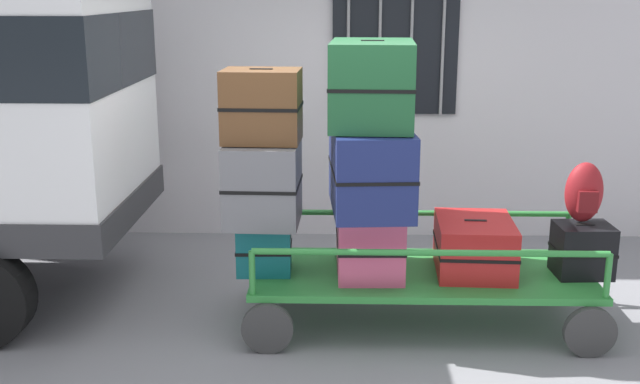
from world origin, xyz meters
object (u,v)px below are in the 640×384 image
suitcase_left_bottom (264,247)px  suitcase_left_middle (263,184)px  suitcase_midright_bottom (582,250)px  suitcase_midleft_top (372,84)px  backpack (584,193)px  luggage_cart (421,279)px  suitcase_center_bottom (474,246)px  suitcase_midleft_middle (371,169)px  suitcase_left_top (262,106)px  suitcase_midleft_bottom (369,240)px

suitcase_left_bottom → suitcase_left_middle: suitcase_left_middle is taller
suitcase_left_bottom → suitcase_midright_bottom: 2.31m
suitcase_midleft_top → backpack: suitcase_midleft_top is taller
suitcase_left_middle → suitcase_midright_bottom: bearing=-0.1°
luggage_cart → suitcase_center_bottom: bearing=3.0°
suitcase_midright_bottom → suitcase_left_bottom: bearing=179.6°
suitcase_midleft_middle → suitcase_midleft_top: bearing=90.0°
suitcase_left_top → luggage_cart: bearing=-0.2°
luggage_cart → suitcase_midright_bottom: suitcase_midright_bottom is taller
luggage_cart → suitcase_left_top: suitcase_left_top is taller
suitcase_midright_bottom → backpack: size_ratio=0.95×
suitcase_midright_bottom → suitcase_midleft_middle: bearing=179.7°
suitcase_left_top → suitcase_midleft_top: bearing=1.9°
suitcase_midleft_middle → suitcase_left_bottom: bearing=179.3°
suitcase_left_top → backpack: size_ratio=1.29×
suitcase_left_bottom → suitcase_midleft_bottom: suitcase_midleft_bottom is taller
suitcase_left_top → suitcase_midright_bottom: suitcase_left_top is taller
suitcase_left_bottom → backpack: 2.34m
suitcase_midleft_bottom → suitcase_midleft_middle: 0.54m
suitcase_left_middle → suitcase_midleft_top: suitcase_midleft_top is taller
suitcase_left_middle → suitcase_center_bottom: bearing=2.0°
suitcase_center_bottom → backpack: bearing=-0.1°
suitcase_left_middle → suitcase_midleft_top: 1.05m
suitcase_left_top → suitcase_midleft_top: size_ratio=0.66×
suitcase_left_bottom → suitcase_midleft_middle: size_ratio=0.45×
suitcase_left_top → suitcase_midleft_bottom: suitcase_left_top is taller
luggage_cart → suitcase_midleft_bottom: (-0.39, -0.01, 0.30)m
suitcase_left_middle → backpack: 2.31m
suitcase_left_middle → suitcase_midleft_bottom: (0.77, 0.02, -0.43)m
suitcase_left_middle → suitcase_midright_bottom: (2.31, -0.01, -0.48)m
suitcase_midleft_bottom → backpack: backpack is taller
suitcase_midright_bottom → luggage_cart: bearing=178.1°
suitcase_midleft_middle → suitcase_center_bottom: size_ratio=1.29×
suitcase_midleft_bottom → backpack: 1.58m
luggage_cart → suitcase_midleft_bottom: suitcase_midleft_bottom is taller
suitcase_midleft_bottom → suitcase_center_bottom: 0.77m
suitcase_midleft_top → suitcase_center_bottom: bearing=-0.8°
suitcase_midleft_top → backpack: (1.54, -0.01, -0.77)m
suitcase_left_bottom → suitcase_left_middle: size_ratio=0.70×
luggage_cart → suitcase_midright_bottom: size_ratio=6.09×
suitcase_left_bottom → suitcase_center_bottom: size_ratio=0.58×
suitcase_left_bottom → suitcase_midleft_middle: 0.97m
suitcase_midleft_bottom → suitcase_midleft_top: size_ratio=0.81×
suitcase_left_top → suitcase_midleft_middle: (0.77, -0.03, -0.45)m
suitcase_left_bottom → luggage_cart: bearing=1.1°
suitcase_left_bottom → suitcase_midleft_middle: bearing=-0.7°
suitcase_left_middle → backpack: size_ratio=1.34×
luggage_cart → suitcase_left_top: 1.73m
suitcase_left_middle → suitcase_midright_bottom: suitcase_left_middle is taller
suitcase_midleft_middle → suitcase_center_bottom: 0.97m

